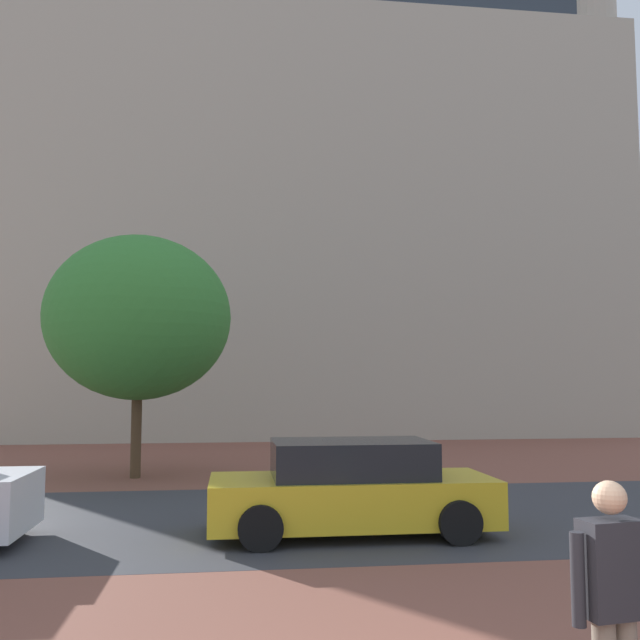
% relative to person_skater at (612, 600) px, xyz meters
% --- Properties ---
extents(ground_plane, '(120.00, 120.00, 0.00)m').
position_rel_person_skater_xyz_m(ground_plane, '(-1.13, 8.89, -0.96)').
color(ground_plane, brown).
extents(street_asphalt_strip, '(120.00, 6.45, 0.00)m').
position_rel_person_skater_xyz_m(street_asphalt_strip, '(-1.13, 7.76, -0.96)').
color(street_asphalt_strip, '#38383D').
rests_on(street_asphalt_strip, ground_plane).
extents(landmark_building, '(29.75, 10.72, 39.95)m').
position_rel_person_skater_xyz_m(landmark_building, '(-0.75, 27.22, 10.68)').
color(landmark_building, '#B2A893').
rests_on(landmark_building, ground_plane).
extents(person_skater, '(0.60, 0.34, 1.73)m').
position_rel_person_skater_xyz_m(person_skater, '(0.00, 0.00, 0.00)').
color(person_skater, '#706656').
rests_on(person_skater, ground_plane).
extents(car_yellow, '(4.37, 1.94, 1.44)m').
position_rel_person_skater_xyz_m(car_yellow, '(-0.62, 6.34, -0.28)').
color(car_yellow, gold).
rests_on(car_yellow, ground_plane).
extents(tree_curb_far, '(4.53, 4.53, 5.96)m').
position_rel_person_skater_xyz_m(tree_curb_far, '(-4.80, 12.98, 2.95)').
color(tree_curb_far, '#4C3823').
rests_on(tree_curb_far, ground_plane).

